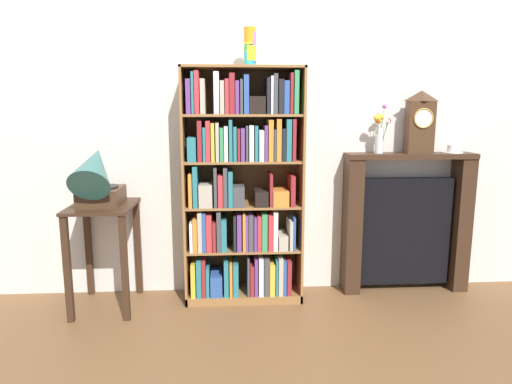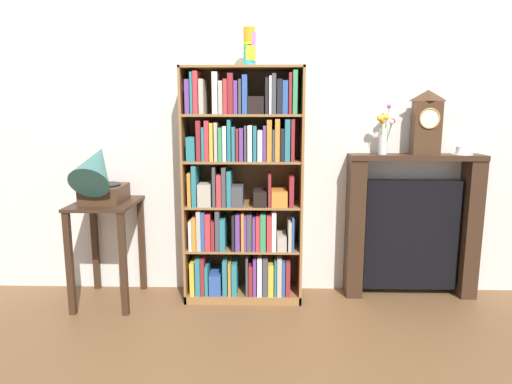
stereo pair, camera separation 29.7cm
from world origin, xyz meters
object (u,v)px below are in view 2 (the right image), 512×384
(gramophone, at_px, (98,174))
(fireplace_mantel, at_px, (411,227))
(mantel_clock, at_px, (427,122))
(flower_vase, at_px, (384,133))
(teacup_with_saucer, at_px, (462,151))
(bookshelf, at_px, (241,193))
(side_table_left, at_px, (107,230))
(cup_stack, at_px, (250,47))

(gramophone, distance_m, fireplace_mantel, 2.37)
(mantel_clock, distance_m, flower_vase, 0.32)
(flower_vase, distance_m, teacup_with_saucer, 0.60)
(bookshelf, bearing_deg, fireplace_mantel, 4.09)
(teacup_with_saucer, bearing_deg, mantel_clock, -179.55)
(mantel_clock, relative_size, teacup_with_saucer, 3.08)
(flower_vase, bearing_deg, mantel_clock, 0.75)
(side_table_left, distance_m, fireplace_mantel, 2.32)
(side_table_left, relative_size, mantel_clock, 1.63)
(gramophone, bearing_deg, bookshelf, 10.50)
(fireplace_mantel, xyz_separation_m, flower_vase, (-0.25, -0.02, 0.73))
(cup_stack, height_order, gramophone, cup_stack)
(teacup_with_saucer, bearing_deg, flower_vase, -179.39)
(side_table_left, xyz_separation_m, fireplace_mantel, (2.31, 0.18, -0.01))
(bookshelf, height_order, fireplace_mantel, bookshelf)
(cup_stack, xyz_separation_m, mantel_clock, (1.30, 0.11, -0.52))
(bookshelf, xyz_separation_m, side_table_left, (-1.00, -0.09, -0.27))
(bookshelf, xyz_separation_m, flower_vase, (1.06, 0.07, 0.45))
(mantel_clock, bearing_deg, flower_vase, -179.25)
(bookshelf, height_order, mantel_clock, bookshelf)
(cup_stack, distance_m, fireplace_mantel, 1.82)
(side_table_left, distance_m, teacup_with_saucer, 2.71)
(gramophone, relative_size, fireplace_mantel, 0.47)
(flower_vase, bearing_deg, teacup_with_saucer, 0.61)
(cup_stack, bearing_deg, side_table_left, -177.02)
(cup_stack, bearing_deg, bookshelf, 151.89)
(bookshelf, relative_size, gramophone, 3.32)
(gramophone, distance_m, flower_vase, 2.09)
(side_table_left, relative_size, gramophone, 1.47)
(bookshelf, relative_size, teacup_with_saucer, 11.34)
(side_table_left, height_order, gramophone, gramophone)
(cup_stack, xyz_separation_m, side_table_left, (-1.07, -0.06, -1.31))
(side_table_left, height_order, mantel_clock, mantel_clock)
(cup_stack, bearing_deg, fireplace_mantel, 5.88)
(cup_stack, relative_size, mantel_clock, 0.55)
(teacup_with_saucer, bearing_deg, fireplace_mantel, 177.18)
(mantel_clock, bearing_deg, teacup_with_saucer, 0.45)
(fireplace_mantel, relative_size, flower_vase, 2.99)
(cup_stack, distance_m, gramophone, 1.39)
(fireplace_mantel, height_order, mantel_clock, mantel_clock)
(bookshelf, distance_m, mantel_clock, 1.46)
(cup_stack, distance_m, mantel_clock, 1.41)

